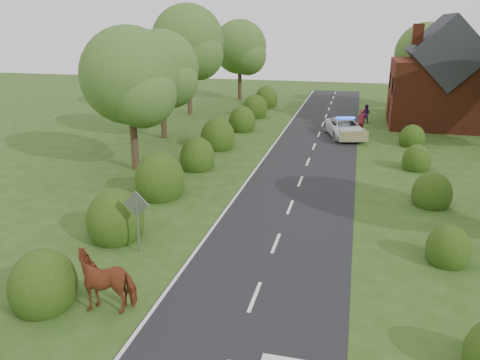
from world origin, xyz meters
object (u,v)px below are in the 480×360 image
(police_van, at_px, (345,128))
(pedestrian_red, at_px, (361,120))
(cow, at_px, (108,283))
(pedestrian_purple, at_px, (366,114))
(road_sign, at_px, (137,213))

(police_van, bearing_deg, pedestrian_red, 48.13)
(cow, xyz_separation_m, police_van, (6.32, 25.14, -0.08))
(cow, height_order, pedestrian_purple, pedestrian_purple)
(road_sign, height_order, pedestrian_purple, road_sign)
(road_sign, distance_m, pedestrian_purple, 29.10)
(road_sign, height_order, police_van, road_sign)
(cow, height_order, police_van, cow)
(pedestrian_red, bearing_deg, pedestrian_purple, -125.94)
(police_van, bearing_deg, cow, -120.49)
(cow, xyz_separation_m, pedestrian_purple, (7.92, 31.31, 0.02))
(police_van, height_order, pedestrian_purple, pedestrian_purple)
(cow, xyz_separation_m, pedestrian_red, (7.49, 27.60, 0.09))
(police_van, relative_size, pedestrian_red, 3.18)
(road_sign, height_order, pedestrian_red, road_sign)
(cow, relative_size, pedestrian_purple, 1.38)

